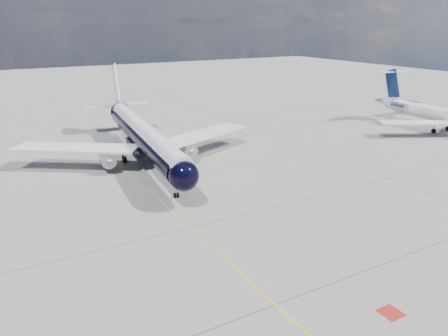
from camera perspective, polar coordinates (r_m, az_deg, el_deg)
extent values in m
plane|color=gray|center=(63.28, -12.33, -0.62)|extent=(320.00, 320.00, 0.00)
cube|color=yellow|center=(58.78, -10.81, -2.01)|extent=(0.16, 160.00, 0.01)
cube|color=maroon|center=(36.04, 20.93, -17.24)|extent=(1.60, 1.60, 0.01)
cylinder|color=black|center=(66.35, -10.35, 3.91)|extent=(7.34, 35.24, 3.51)
sphere|color=black|center=(49.30, -5.26, -1.03)|extent=(3.87, 3.87, 3.51)
cone|color=black|center=(87.01, -13.78, 7.53)|extent=(4.20, 6.81, 3.51)
cylinder|color=white|center=(66.14, -10.39, 4.64)|extent=(6.78, 36.99, 2.74)
cube|color=black|center=(48.97, -5.21, -0.53)|extent=(2.32, 1.34, 0.51)
cube|color=white|center=(66.50, -18.72, 2.51)|extent=(17.23, 13.80, 0.30)
cube|color=white|center=(70.55, -2.90, 4.37)|extent=(18.17, 10.83, 0.30)
cube|color=black|center=(66.68, -10.28, 2.84)|extent=(4.87, 9.60, 0.92)
cylinder|color=#ADADB4|center=(64.07, -15.07, 1.28)|extent=(2.52, 4.45, 2.07)
cylinder|color=#ADADB4|center=(66.69, -4.87, 2.54)|extent=(2.52, 4.45, 2.07)
sphere|color=gray|center=(62.23, -14.78, 0.79)|extent=(1.12, 1.12, 1.02)
sphere|color=gray|center=(64.93, -4.31, 2.11)|extent=(1.12, 1.12, 1.02)
cube|color=white|center=(64.05, -15.14, 1.91)|extent=(0.53, 2.96, 1.02)
cube|color=white|center=(66.67, -4.93, 3.15)|extent=(0.53, 2.96, 1.02)
cube|color=white|center=(85.82, -13.96, 10.56)|extent=(0.94, 5.85, 7.87)
cube|color=white|center=(86.88, -13.82, 8.01)|extent=(12.25, 4.26, 0.20)
cylinder|color=gray|center=(53.14, -6.28, -2.71)|extent=(0.18, 0.18, 1.94)
cylinder|color=black|center=(53.40, -6.44, -3.57)|extent=(0.24, 0.66, 0.65)
cylinder|color=black|center=(53.49, -6.06, -3.51)|extent=(0.24, 0.66, 0.65)
cylinder|color=gray|center=(67.79, -12.92, 1.74)|extent=(0.26, 0.26, 1.75)
cylinder|color=gray|center=(69.03, -8.11, 2.34)|extent=(0.26, 0.26, 1.75)
cylinder|color=black|center=(67.52, -12.79, 1.03)|extent=(0.52, 1.05, 1.02)
cylinder|color=black|center=(68.48, -12.96, 1.26)|extent=(0.52, 1.05, 1.02)
cylinder|color=black|center=(68.76, -7.97, 1.64)|extent=(0.52, 1.05, 1.02)
cylinder|color=black|center=(69.70, -8.20, 1.86)|extent=(0.52, 1.05, 1.02)
cylinder|color=white|center=(93.42, 27.25, 6.03)|extent=(3.18, 23.46, 2.87)
cone|color=white|center=(102.51, 20.19, 8.15)|extent=(2.94, 5.36, 2.87)
cube|color=white|center=(88.14, 23.87, 5.43)|extent=(13.31, 9.39, 0.23)
cylinder|color=#ADADB4|center=(97.12, 21.90, 7.42)|extent=(1.64, 3.43, 1.60)
cylinder|color=#ADADB4|center=(100.59, 23.54, 7.56)|extent=(1.64, 3.43, 1.60)
cube|color=white|center=(97.53, 22.10, 7.44)|extent=(1.09, 1.72, 0.19)
cube|color=white|center=(100.18, 23.35, 7.55)|extent=(1.09, 1.72, 0.19)
cube|color=#0A1D4C|center=(100.91, 21.13, 10.20)|extent=(0.31, 4.48, 6.53)
cube|color=white|center=(101.03, 21.02, 11.68)|extent=(8.54, 2.24, 0.17)
cylinder|color=gray|center=(92.72, 25.76, 4.71)|extent=(0.22, 0.22, 1.81)
cylinder|color=gray|center=(96.18, 27.25, 4.93)|extent=(0.22, 0.22, 1.81)
cylinder|color=black|center=(92.84, 25.71, 4.37)|extent=(0.35, 0.90, 0.89)
cylinder|color=black|center=(96.29, 27.21, 4.61)|extent=(0.35, 0.90, 0.89)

